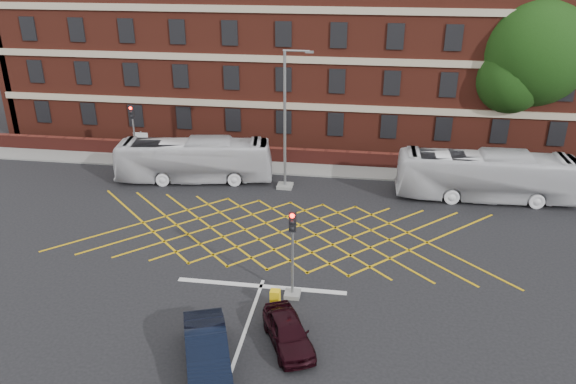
# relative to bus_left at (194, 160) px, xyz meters

# --- Properties ---
(ground) EXTENTS (120.00, 120.00, 0.00)m
(ground) POSITION_rel_bus_left_xyz_m (6.94, -8.72, -1.45)
(ground) COLOR black
(ground) RESTS_ON ground
(victorian_building) EXTENTS (51.00, 12.17, 20.40)m
(victorian_building) POSITION_rel_bus_left_xyz_m (7.18, 13.28, 6.39)
(victorian_building) COLOR #5F2318
(victorian_building) RESTS_ON ground
(boundary_wall) EXTENTS (56.00, 0.50, 1.10)m
(boundary_wall) POSITION_rel_bus_left_xyz_m (6.94, 4.28, -0.90)
(boundary_wall) COLOR #531C16
(boundary_wall) RESTS_ON ground
(far_pavement) EXTENTS (60.00, 3.00, 0.12)m
(far_pavement) POSITION_rel_bus_left_xyz_m (6.94, 3.28, -1.39)
(far_pavement) COLOR slate
(far_pavement) RESTS_ON ground
(box_junction_hatching) EXTENTS (8.22, 8.22, 0.02)m
(box_junction_hatching) POSITION_rel_bus_left_xyz_m (6.94, -6.72, -1.44)
(box_junction_hatching) COLOR #CC990C
(box_junction_hatching) RESTS_ON ground
(stop_line) EXTENTS (8.00, 0.30, 0.02)m
(stop_line) POSITION_rel_bus_left_xyz_m (6.94, -12.22, -1.44)
(stop_line) COLOR silver
(stop_line) RESTS_ON ground
(centre_line) EXTENTS (0.15, 14.00, 0.02)m
(centre_line) POSITION_rel_bus_left_xyz_m (6.94, -18.72, -1.44)
(centre_line) COLOR silver
(centre_line) RESTS_ON ground
(bus_left) EXTENTS (10.65, 3.97, 2.90)m
(bus_left) POSITION_rel_bus_left_xyz_m (0.00, 0.00, 0.00)
(bus_left) COLOR silver
(bus_left) RESTS_ON ground
(bus_right) EXTENTS (11.01, 2.79, 3.05)m
(bus_right) POSITION_rel_bus_left_xyz_m (18.86, -0.25, 0.08)
(bus_right) COLOR silver
(bus_right) RESTS_ON ground
(car_navy) EXTENTS (3.02, 4.72, 1.47)m
(car_navy) POSITION_rel_bus_left_xyz_m (6.00, -17.87, -0.71)
(car_navy) COLOR black
(car_navy) RESTS_ON ground
(car_maroon) EXTENTS (2.84, 3.89, 1.23)m
(car_maroon) POSITION_rel_bus_left_xyz_m (8.81, -16.16, -0.83)
(car_maroon) COLOR black
(car_maroon) RESTS_ON ground
(deciduous_tree) EXTENTS (7.93, 7.79, 11.66)m
(deciduous_tree) POSITION_rel_bus_left_xyz_m (22.69, 8.58, 5.77)
(deciduous_tree) COLOR black
(deciduous_tree) RESTS_ON ground
(traffic_light_near) EXTENTS (0.70, 0.70, 4.27)m
(traffic_light_near) POSITION_rel_bus_left_xyz_m (8.50, -12.79, 0.32)
(traffic_light_near) COLOR slate
(traffic_light_near) RESTS_ON ground
(traffic_light_far) EXTENTS (0.70, 0.70, 4.27)m
(traffic_light_far) POSITION_rel_bus_left_xyz_m (-5.31, 2.73, 0.32)
(traffic_light_far) COLOR slate
(traffic_light_far) RESTS_ON ground
(street_lamp) EXTENTS (2.25, 1.00, 8.95)m
(street_lamp) POSITION_rel_bus_left_xyz_m (6.28, -0.35, 1.63)
(street_lamp) COLOR slate
(street_lamp) RESTS_ON ground
(direction_signs) EXTENTS (1.10, 0.16, 2.20)m
(direction_signs) POSITION_rel_bus_left_xyz_m (-5.06, 3.24, -0.07)
(direction_signs) COLOR gray
(direction_signs) RESTS_ON ground
(utility_cabinet) EXTENTS (0.42, 0.38, 0.91)m
(utility_cabinet) POSITION_rel_bus_left_xyz_m (7.89, -13.83, -0.99)
(utility_cabinet) COLOR yellow
(utility_cabinet) RESTS_ON ground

